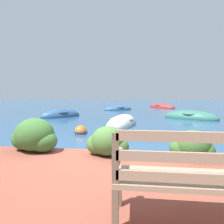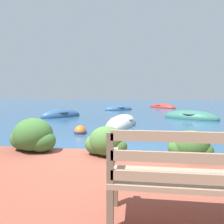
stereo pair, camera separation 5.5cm
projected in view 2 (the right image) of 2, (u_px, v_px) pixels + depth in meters
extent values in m
plane|color=navy|center=(107.00, 159.00, 4.39)|extent=(80.00, 80.00, 0.00)
cube|color=brown|center=(115.00, 188.00, 2.19)|extent=(0.06, 0.06, 0.40)
cube|color=brown|center=(110.00, 210.00, 1.78)|extent=(0.06, 0.06, 0.40)
cube|color=gray|center=(185.00, 180.00, 1.88)|extent=(1.44, 0.48, 0.05)
cube|color=gray|center=(192.00, 178.00, 1.66)|extent=(1.37, 0.04, 0.09)
cube|color=gray|center=(193.00, 158.00, 1.64)|extent=(1.37, 0.04, 0.09)
cube|color=gray|center=(194.00, 137.00, 1.63)|extent=(1.37, 0.04, 0.09)
cube|color=brown|center=(110.00, 158.00, 1.73)|extent=(0.06, 0.04, 0.45)
cube|color=gray|center=(113.00, 156.00, 1.94)|extent=(0.07, 0.43, 0.05)
ellipsoid|color=#38662D|center=(33.00, 135.00, 4.26)|extent=(0.84, 0.75, 0.71)
ellipsoid|color=#38662D|center=(25.00, 138.00, 4.36)|extent=(0.63, 0.56, 0.50)
ellipsoid|color=#38662D|center=(42.00, 141.00, 4.20)|extent=(0.58, 0.53, 0.46)
ellipsoid|color=#426B33|center=(107.00, 141.00, 3.95)|extent=(0.69, 0.62, 0.59)
ellipsoid|color=#426B33|center=(98.00, 144.00, 4.04)|extent=(0.52, 0.47, 0.41)
ellipsoid|color=#426B33|center=(115.00, 147.00, 3.91)|extent=(0.48, 0.44, 0.38)
ellipsoid|color=#38662D|center=(191.00, 145.00, 3.73)|extent=(0.65, 0.58, 0.55)
ellipsoid|color=#38662D|center=(181.00, 148.00, 3.80)|extent=(0.49, 0.44, 0.39)
ellipsoid|color=#38662D|center=(201.00, 151.00, 3.68)|extent=(0.45, 0.41, 0.36)
ellipsoid|color=silver|center=(122.00, 124.00, 8.98)|extent=(1.66, 3.47, 0.83)
torus|color=gray|center=(122.00, 119.00, 8.96)|extent=(1.23, 1.23, 0.07)
cube|color=#846647|center=(119.00, 121.00, 8.49)|extent=(0.83, 0.28, 0.04)
cube|color=#846647|center=(124.00, 119.00, 9.35)|extent=(0.83, 0.28, 0.04)
ellipsoid|color=#2D517A|center=(61.00, 116.00, 12.13)|extent=(2.46, 2.41, 0.87)
torus|color=#2D4157|center=(61.00, 112.00, 12.11)|extent=(1.43, 1.43, 0.07)
cube|color=#846647|center=(55.00, 113.00, 11.89)|extent=(0.63, 0.65, 0.04)
cube|color=#846647|center=(66.00, 112.00, 12.29)|extent=(0.63, 0.65, 0.04)
ellipsoid|color=#336B5B|center=(191.00, 118.00, 11.26)|extent=(3.16, 2.50, 0.87)
torus|color=#304F46|center=(191.00, 114.00, 11.24)|extent=(1.60, 1.60, 0.07)
cube|color=#846647|center=(199.00, 115.00, 10.98)|extent=(0.57, 0.86, 0.04)
cube|color=#846647|center=(184.00, 114.00, 11.47)|extent=(0.57, 0.86, 0.04)
ellipsoid|color=#2D517A|center=(119.00, 109.00, 17.29)|extent=(2.81, 2.37, 0.65)
torus|color=#2D4157|center=(119.00, 107.00, 17.27)|extent=(1.69, 1.69, 0.07)
cube|color=#846647|center=(115.00, 108.00, 17.12)|extent=(0.61, 0.90, 0.04)
cube|color=#846647|center=(122.00, 107.00, 17.41)|extent=(0.61, 0.90, 0.04)
ellipsoid|color=#9E2D28|center=(162.00, 107.00, 19.79)|extent=(2.95, 3.32, 0.76)
torus|color=brown|center=(162.00, 105.00, 19.77)|extent=(1.72, 1.72, 0.07)
cube|color=#846647|center=(159.00, 105.00, 20.19)|extent=(0.85, 0.69, 0.04)
cube|color=#846647|center=(165.00, 106.00, 19.42)|extent=(0.85, 0.69, 0.04)
sphere|color=orange|center=(80.00, 131.00, 7.18)|extent=(0.44, 0.44, 0.44)
torus|color=navy|center=(80.00, 131.00, 7.18)|extent=(0.48, 0.48, 0.05)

